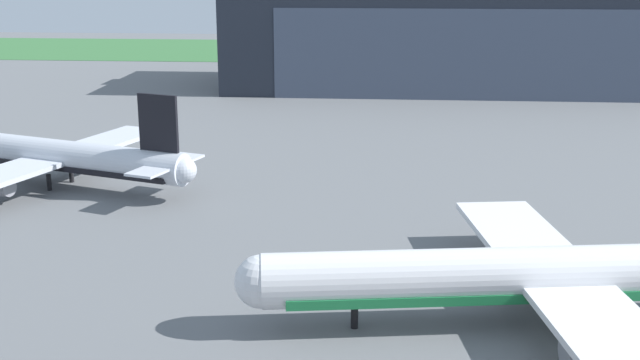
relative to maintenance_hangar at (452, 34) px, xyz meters
The scene contains 5 objects.
ground_plane 109.44m from the maintenance_hangar, 96.49° to the right, with size 440.00×440.00×0.00m, color slate.
grass_field_strip 65.51m from the maintenance_hangar, 100.99° to the left, with size 440.00×56.00×0.08m, color #38703B.
maintenance_hangar is the anchor object (origin of this frame).
airliner_far_right 97.98m from the maintenance_hangar, 123.47° to the right, with size 39.43×37.19×12.17m.
airliner_near_right 116.25m from the maintenance_hangar, 90.52° to the right, with size 46.34×39.18×13.09m.
Camera 1 is at (-1.34, -66.84, 27.19)m, focal length 46.31 mm.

